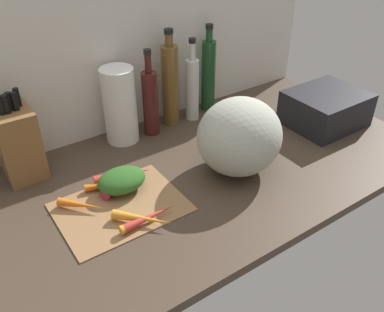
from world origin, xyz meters
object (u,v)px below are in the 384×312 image
at_px(cutting_board, 121,207).
at_px(winter_squash, 239,137).
at_px(paper_towel_roll, 120,106).
at_px(dish_rack, 325,108).
at_px(carrot_2, 142,219).
at_px(carrot_4, 143,220).
at_px(knife_block, 18,143).
at_px(bottle_3, 208,74).
at_px(carrot_1, 118,180).
at_px(carrot_6, 80,205).
at_px(bottle_0, 150,102).
at_px(carrot_3, 150,217).
at_px(carrot_5, 107,185).
at_px(bottle_1, 170,84).
at_px(carrot_0, 123,175).
at_px(bottle_2, 192,88).

height_order(cutting_board, winter_squash, winter_squash).
bearing_deg(paper_towel_roll, dish_rack, -25.59).
bearing_deg(cutting_board, carrot_2, -79.86).
distance_m(carrot_4, knife_block, 0.47).
height_order(paper_towel_roll, bottle_3, bottle_3).
distance_m(carrot_1, carrot_6, 0.14).
bearing_deg(bottle_0, carrot_4, -122.49).
relative_size(bottle_3, dish_rack, 1.24).
bearing_deg(dish_rack, bottle_0, 151.77).
relative_size(carrot_6, dish_rack, 0.48).
bearing_deg(winter_squash, carrot_1, 158.94).
xyz_separation_m(carrot_3, carrot_5, (-0.04, 0.19, -0.00)).
bearing_deg(bottle_3, carrot_2, -140.57).
height_order(bottle_1, dish_rack, bottle_1).
distance_m(carrot_3, bottle_1, 0.57).
height_order(carrot_5, bottle_1, bottle_1).
distance_m(bottle_0, bottle_1, 0.11).
distance_m(carrot_1, bottle_0, 0.34).
height_order(knife_block, paper_towel_roll, knife_block).
xyz_separation_m(carrot_0, bottle_3, (0.50, 0.25, 0.12)).
bearing_deg(bottle_0, carrot_6, -145.31).
bearing_deg(carrot_1, bottle_2, 28.19).
bearing_deg(paper_towel_roll, carrot_6, -133.96).
relative_size(carrot_5, bottle_1, 0.37).
xyz_separation_m(carrot_4, carrot_5, (-0.01, 0.20, -0.00)).
bearing_deg(cutting_board, carrot_0, 59.65).
distance_m(cutting_board, carrot_3, 0.11).
relative_size(carrot_1, bottle_3, 0.46).
height_order(knife_block, bottle_3, bottle_3).
height_order(carrot_6, knife_block, knife_block).
height_order(carrot_3, bottle_3, bottle_3).
relative_size(bottle_1, bottle_3, 1.05).
relative_size(carrot_0, winter_squash, 0.65).
relative_size(cutting_board, carrot_6, 2.65).
bearing_deg(bottle_0, bottle_3, 8.24).
height_order(cutting_board, paper_towel_roll, paper_towel_roll).
distance_m(carrot_0, winter_squash, 0.37).
relative_size(carrot_2, carrot_3, 1.03).
bearing_deg(winter_squash, cutting_board, 174.06).
xyz_separation_m(cutting_board, winter_squash, (0.39, -0.04, 0.12)).
relative_size(carrot_2, bottle_2, 0.52).
height_order(bottle_0, bottle_1, bottle_1).
xyz_separation_m(carrot_6, paper_towel_roll, (0.27, 0.28, 0.11)).
height_order(cutting_board, carrot_3, carrot_3).
distance_m(paper_towel_roll, bottle_0, 0.11).
xyz_separation_m(carrot_6, knife_block, (-0.08, 0.26, 0.10)).
distance_m(carrot_0, bottle_3, 0.58).
height_order(carrot_6, bottle_1, bottle_1).
height_order(carrot_4, paper_towel_roll, paper_towel_roll).
distance_m(carrot_1, bottle_1, 0.44).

